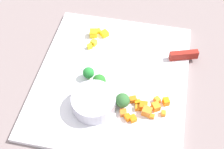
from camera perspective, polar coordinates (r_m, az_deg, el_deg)
ground_plane at (r=0.76m, az=0.00°, el=-1.03°), size 4.00×4.00×0.00m
cutting_board at (r=0.75m, az=0.00°, el=-0.75°), size 0.41×0.36×0.01m
prep_bowl at (r=0.69m, az=-3.42°, el=-5.14°), size 0.10×0.10×0.04m
chef_knife at (r=0.79m, az=9.63°, el=3.11°), size 0.11×0.29×0.02m
carrot_dice_0 at (r=0.69m, az=7.41°, el=-7.72°), size 0.01×0.01×0.01m
carrot_dice_1 at (r=0.68m, az=2.95°, el=-7.97°), size 0.02×0.02×0.01m
carrot_dice_2 at (r=0.71m, az=3.92°, el=-4.62°), size 0.02×0.02×0.01m
carrot_dice_3 at (r=0.70m, az=5.85°, el=-5.84°), size 0.02×0.02×0.02m
carrot_dice_4 at (r=0.71m, az=8.37°, el=-4.72°), size 0.02×0.02×0.01m
carrot_dice_5 at (r=0.70m, az=4.72°, el=-5.18°), size 0.01×0.01×0.01m
carrot_dice_6 at (r=0.70m, az=8.14°, el=-5.94°), size 0.02×0.02×0.02m
carrot_dice_7 at (r=0.69m, az=6.50°, el=-6.84°), size 0.02×0.02×0.02m
carrot_dice_8 at (r=0.70m, az=4.82°, el=-6.17°), size 0.01×0.01×0.01m
carrot_dice_9 at (r=0.71m, az=9.99°, el=-4.97°), size 0.02×0.02×0.02m
carrot_dice_10 at (r=0.69m, az=9.52°, el=-7.13°), size 0.01×0.01×0.01m
carrot_dice_11 at (r=0.68m, az=3.89°, el=-8.15°), size 0.02×0.02×0.01m
carrot_dice_12 at (r=0.69m, az=2.11°, el=-7.10°), size 0.02×0.02×0.01m
carrot_dice_13 at (r=0.71m, az=2.66°, el=-4.79°), size 0.01×0.01×0.01m
pepper_dice_0 at (r=0.84m, az=-3.47°, el=7.66°), size 0.02×0.02×0.02m
pepper_dice_1 at (r=0.85m, az=-2.60°, el=8.05°), size 0.02×0.02×0.01m
pepper_dice_2 at (r=0.82m, az=-3.39°, el=5.95°), size 0.02×0.02×0.01m
pepper_dice_3 at (r=0.84m, az=-1.41°, el=7.57°), size 0.03×0.03×0.01m
pepper_dice_4 at (r=0.81m, az=-4.16°, el=5.20°), size 0.02×0.02×0.01m
broccoli_floret_0 at (r=0.72m, az=-2.41°, el=-1.23°), size 0.03×0.03×0.03m
broccoli_floret_1 at (r=0.74m, az=-4.39°, el=0.28°), size 0.03×0.03×0.03m
broccoli_floret_2 at (r=0.69m, az=1.96°, el=-4.85°), size 0.03×0.03×0.04m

